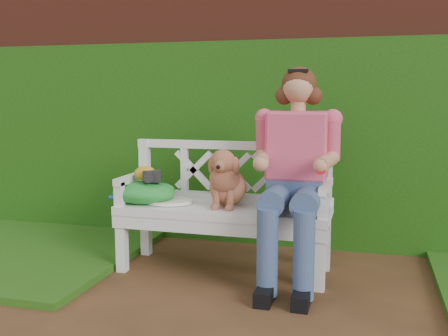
# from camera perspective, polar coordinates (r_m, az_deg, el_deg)

# --- Properties ---
(ground) EXTENTS (60.00, 60.00, 0.00)m
(ground) POSITION_cam_1_polar(r_m,az_deg,el_deg) (3.00, 1.90, -16.93)
(ground) COLOR #3F2716
(brick_wall) EXTENTS (10.00, 0.30, 2.20)m
(brick_wall) POSITION_cam_1_polar(r_m,az_deg,el_deg) (4.59, 7.63, 5.91)
(brick_wall) COLOR maroon
(brick_wall) RESTS_ON ground
(ivy_hedge) EXTENTS (10.00, 0.18, 1.70)m
(ivy_hedge) POSITION_cam_1_polar(r_m,az_deg,el_deg) (4.39, 7.17, 2.55)
(ivy_hedge) COLOR #275B12
(ivy_hedge) RESTS_ON ground
(garden_bench) EXTENTS (1.63, 0.74, 0.48)m
(garden_bench) POSITION_cam_1_polar(r_m,az_deg,el_deg) (3.79, 0.00, -7.66)
(garden_bench) COLOR white
(garden_bench) RESTS_ON ground
(seated_woman) EXTENTS (0.71, 0.88, 1.45)m
(seated_woman) POSITION_cam_1_polar(r_m,az_deg,el_deg) (3.56, 7.83, -0.77)
(seated_woman) COLOR #F8535D
(seated_woman) RESTS_ON ground
(dog) EXTENTS (0.39, 0.45, 0.42)m
(dog) POSITION_cam_1_polar(r_m,az_deg,el_deg) (3.67, 0.32, -0.99)
(dog) COLOR #A46E41
(dog) RESTS_ON garden_bench
(tennis_racket) EXTENTS (0.71, 0.38, 0.03)m
(tennis_racket) POSITION_cam_1_polar(r_m,az_deg,el_deg) (3.84, -6.54, -3.57)
(tennis_racket) COLOR silver
(tennis_racket) RESTS_ON garden_bench
(green_bag) EXTENTS (0.53, 0.45, 0.16)m
(green_bag) POSITION_cam_1_polar(r_m,az_deg,el_deg) (3.86, -8.73, -2.59)
(green_bag) COLOR green
(green_bag) RESTS_ON garden_bench
(camera_item) EXTENTS (0.15, 0.13, 0.08)m
(camera_item) POSITION_cam_1_polar(r_m,az_deg,el_deg) (3.80, -7.82, -0.87)
(camera_item) COLOR black
(camera_item) RESTS_ON green_bag
(baseball_glove) EXTENTS (0.18, 0.14, 0.11)m
(baseball_glove) POSITION_cam_1_polar(r_m,az_deg,el_deg) (3.85, -8.56, -0.59)
(baseball_glove) COLOR #C0871B
(baseball_glove) RESTS_ON green_bag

